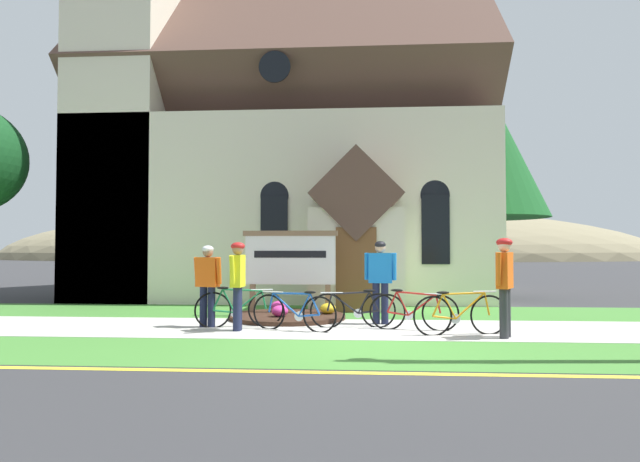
{
  "coord_description": "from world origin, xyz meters",
  "views": [
    {
      "loc": [
        -0.08,
        -9.08,
        1.54
      ],
      "look_at": [
        -1.0,
        4.06,
        1.99
      ],
      "focal_mm": 30.98,
      "sensor_mm": 36.0,
      "label": 1
    }
  ],
  "objects_px": {
    "church_sign": "(290,260)",
    "roadside_conifer": "(481,146)",
    "bicycle_yellow": "(461,314)",
    "cyclist_in_orange_jersey": "(208,280)",
    "bicycle_red": "(413,311)",
    "cyclist_in_yellow_jersey": "(505,279)",
    "cyclist_in_blue_jersey": "(238,279)",
    "cyclist_in_green_jersey": "(380,275)",
    "bicycle_silver": "(294,312)",
    "bicycle_orange": "(239,308)",
    "bicycle_blue": "(353,309)"
  },
  "relations": [
    {
      "from": "church_sign",
      "to": "roadside_conifer",
      "type": "bearing_deg",
      "value": 43.64
    },
    {
      "from": "bicycle_yellow",
      "to": "cyclist_in_orange_jersey",
      "type": "relative_size",
      "value": 1.09
    },
    {
      "from": "bicycle_red",
      "to": "cyclist_in_yellow_jersey",
      "type": "relative_size",
      "value": 0.97
    },
    {
      "from": "cyclist_in_yellow_jersey",
      "to": "cyclist_in_blue_jersey",
      "type": "bearing_deg",
      "value": 173.92
    },
    {
      "from": "cyclist_in_green_jersey",
      "to": "cyclist_in_blue_jersey",
      "type": "relative_size",
      "value": 1.02
    },
    {
      "from": "cyclist_in_blue_jersey",
      "to": "roadside_conifer",
      "type": "distance_m",
      "value": 10.64
    },
    {
      "from": "bicycle_silver",
      "to": "cyclist_in_orange_jersey",
      "type": "distance_m",
      "value": 1.9
    },
    {
      "from": "church_sign",
      "to": "cyclist_in_green_jersey",
      "type": "relative_size",
      "value": 1.29
    },
    {
      "from": "bicycle_orange",
      "to": "roadside_conifer",
      "type": "relative_size",
      "value": 0.24
    },
    {
      "from": "bicycle_red",
      "to": "roadside_conifer",
      "type": "xyz_separation_m",
      "value": [
        2.92,
        7.33,
        4.53
      ]
    },
    {
      "from": "bicycle_orange",
      "to": "roadside_conifer",
      "type": "xyz_separation_m",
      "value": [
        6.34,
        7.14,
        4.52
      ]
    },
    {
      "from": "bicycle_yellow",
      "to": "bicycle_red",
      "type": "height_order",
      "value": "bicycle_yellow"
    },
    {
      "from": "bicycle_red",
      "to": "cyclist_in_orange_jersey",
      "type": "height_order",
      "value": "cyclist_in_orange_jersey"
    },
    {
      "from": "bicycle_silver",
      "to": "roadside_conifer",
      "type": "height_order",
      "value": "roadside_conifer"
    },
    {
      "from": "bicycle_orange",
      "to": "bicycle_blue",
      "type": "bearing_deg",
      "value": 2.05
    },
    {
      "from": "bicycle_orange",
      "to": "church_sign",
      "type": "bearing_deg",
      "value": 66.79
    },
    {
      "from": "bicycle_orange",
      "to": "cyclist_in_blue_jersey",
      "type": "bearing_deg",
      "value": -81.19
    },
    {
      "from": "bicycle_silver",
      "to": "roadside_conifer",
      "type": "bearing_deg",
      "value": 55.57
    },
    {
      "from": "bicycle_silver",
      "to": "cyclist_in_green_jersey",
      "type": "relative_size",
      "value": 0.97
    },
    {
      "from": "cyclist_in_blue_jersey",
      "to": "cyclist_in_yellow_jersey",
      "type": "bearing_deg",
      "value": -6.08
    },
    {
      "from": "bicycle_orange",
      "to": "bicycle_yellow",
      "type": "distance_m",
      "value": 4.29
    },
    {
      "from": "church_sign",
      "to": "cyclist_in_yellow_jersey",
      "type": "bearing_deg",
      "value": -34.9
    },
    {
      "from": "roadside_conifer",
      "to": "cyclist_in_orange_jersey",
      "type": "bearing_deg",
      "value": -133.97
    },
    {
      "from": "bicycle_blue",
      "to": "bicycle_silver",
      "type": "bearing_deg",
      "value": -155.45
    },
    {
      "from": "cyclist_in_yellow_jersey",
      "to": "cyclist_in_orange_jersey",
      "type": "bearing_deg",
      "value": 170.21
    },
    {
      "from": "cyclist_in_green_jersey",
      "to": "church_sign",
      "type": "bearing_deg",
      "value": 148.84
    },
    {
      "from": "bicycle_red",
      "to": "cyclist_in_orange_jersey",
      "type": "distance_m",
      "value": 4.09
    },
    {
      "from": "cyclist_in_blue_jersey",
      "to": "roadside_conifer",
      "type": "relative_size",
      "value": 0.23
    },
    {
      "from": "bicycle_yellow",
      "to": "roadside_conifer",
      "type": "xyz_separation_m",
      "value": [
        2.12,
        7.89,
        4.52
      ]
    },
    {
      "from": "bicycle_orange",
      "to": "cyclist_in_blue_jersey",
      "type": "xyz_separation_m",
      "value": [
        0.08,
        -0.52,
        0.61
      ]
    },
    {
      "from": "cyclist_in_green_jersey",
      "to": "bicycle_silver",
      "type": "bearing_deg",
      "value": -148.06
    },
    {
      "from": "bicycle_red",
      "to": "bicycle_yellow",
      "type": "bearing_deg",
      "value": -35.07
    },
    {
      "from": "bicycle_yellow",
      "to": "bicycle_silver",
      "type": "xyz_separation_m",
      "value": [
        -3.07,
        0.31,
        -0.02
      ]
    },
    {
      "from": "bicycle_silver",
      "to": "cyclist_in_blue_jersey",
      "type": "xyz_separation_m",
      "value": [
        -1.07,
        -0.09,
        0.63
      ]
    },
    {
      "from": "cyclist_in_green_jersey",
      "to": "bicycle_blue",
      "type": "bearing_deg",
      "value": -136.12
    },
    {
      "from": "bicycle_red",
      "to": "cyclist_in_blue_jersey",
      "type": "height_order",
      "value": "cyclist_in_blue_jersey"
    },
    {
      "from": "bicycle_red",
      "to": "cyclist_in_green_jersey",
      "type": "relative_size",
      "value": 0.98
    },
    {
      "from": "church_sign",
      "to": "cyclist_in_blue_jersey",
      "type": "relative_size",
      "value": 1.32
    },
    {
      "from": "bicycle_red",
      "to": "cyclist_in_yellow_jersey",
      "type": "height_order",
      "value": "cyclist_in_yellow_jersey"
    },
    {
      "from": "bicycle_yellow",
      "to": "bicycle_silver",
      "type": "distance_m",
      "value": 3.09
    },
    {
      "from": "bicycle_blue",
      "to": "bicycle_silver",
      "type": "relative_size",
      "value": 1.02
    },
    {
      "from": "bicycle_silver",
      "to": "cyclist_in_yellow_jersey",
      "type": "relative_size",
      "value": 0.96
    },
    {
      "from": "cyclist_in_orange_jersey",
      "to": "roadside_conifer",
      "type": "distance_m",
      "value": 10.79
    },
    {
      "from": "bicycle_orange",
      "to": "bicycle_red",
      "type": "xyz_separation_m",
      "value": [
        3.43,
        -0.18,
        -0.01
      ]
    },
    {
      "from": "church_sign",
      "to": "cyclist_in_green_jersey",
      "type": "height_order",
      "value": "church_sign"
    },
    {
      "from": "cyclist_in_yellow_jersey",
      "to": "bicycle_yellow",
      "type": "bearing_deg",
      "value": 157.19
    },
    {
      "from": "bicycle_yellow",
      "to": "bicycle_blue",
      "type": "relative_size",
      "value": 1.04
    },
    {
      "from": "bicycle_red",
      "to": "cyclist_in_blue_jersey",
      "type": "relative_size",
      "value": 1.01
    },
    {
      "from": "church_sign",
      "to": "bicycle_yellow",
      "type": "relative_size",
      "value": 1.25
    },
    {
      "from": "bicycle_blue",
      "to": "cyclist_in_blue_jersey",
      "type": "bearing_deg",
      "value": -164.57
    }
  ]
}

